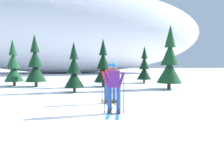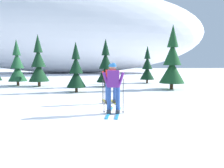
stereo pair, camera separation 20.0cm
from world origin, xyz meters
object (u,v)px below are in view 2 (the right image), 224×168
(pine_tree_left, at_px, (17,66))
(pine_tree_center, at_px, (76,71))
(pine_tree_right, at_px, (147,68))
(pine_tree_far_right, at_px, (172,63))
(pine_tree_center_left, at_px, (39,65))
(skier_purple_jacket, at_px, (113,87))
(skier_red_jacket, at_px, (111,83))
(pine_tree_center_right, at_px, (106,67))

(pine_tree_left, relative_size, pine_tree_center, 1.18)
(pine_tree_center, bearing_deg, pine_tree_right, 42.67)
(pine_tree_left, height_order, pine_tree_far_right, pine_tree_far_right)
(pine_tree_center_left, relative_size, pine_tree_far_right, 0.91)
(skier_purple_jacket, relative_size, skier_red_jacket, 1.02)
(skier_purple_jacket, relative_size, pine_tree_left, 0.50)
(pine_tree_center_left, height_order, pine_tree_far_right, pine_tree_far_right)
(skier_purple_jacket, xyz_separation_m, pine_tree_center_left, (-4.84, 8.88, 0.70))
(pine_tree_center_left, bearing_deg, pine_tree_left, 160.05)
(skier_purple_jacket, xyz_separation_m, skier_red_jacket, (0.05, 1.87, -0.01))
(skier_red_jacket, height_order, pine_tree_center_left, pine_tree_center_left)
(pine_tree_center_right, bearing_deg, pine_tree_left, 169.56)
(pine_tree_center_right, bearing_deg, pine_tree_center_left, 173.13)
(skier_purple_jacket, height_order, pine_tree_center_right, pine_tree_center_right)
(pine_tree_left, xyz_separation_m, pine_tree_far_right, (11.10, -3.13, 0.30))
(skier_red_jacket, distance_m, pine_tree_far_right, 6.39)
(pine_tree_center, height_order, pine_tree_far_right, pine_tree_far_right)
(skier_red_jacket, height_order, pine_tree_center, pine_tree_center)
(pine_tree_center_left, relative_size, pine_tree_center, 1.28)
(pine_tree_left, xyz_separation_m, pine_tree_center, (4.85, -3.98, -0.23))
(pine_tree_center_left, height_order, pine_tree_center, pine_tree_center_left)
(skier_purple_jacket, bearing_deg, skier_red_jacket, 88.37)
(pine_tree_right, bearing_deg, pine_tree_left, -173.23)
(skier_red_jacket, bearing_deg, pine_tree_center, 116.40)
(pine_tree_left, relative_size, pine_tree_right, 1.11)
(skier_red_jacket, height_order, pine_tree_far_right, pine_tree_far_right)
(pine_tree_far_right, bearing_deg, pine_tree_center_left, 165.06)
(skier_purple_jacket, height_order, pine_tree_far_right, pine_tree_far_right)
(skier_purple_jacket, bearing_deg, pine_tree_center_right, 88.96)
(skier_purple_jacket, xyz_separation_m, pine_tree_center, (-1.77, 5.55, 0.34))
(pine_tree_center, relative_size, pine_tree_center_right, 0.85)
(pine_tree_right, bearing_deg, pine_tree_center_left, -167.77)
(skier_red_jacket, xyz_separation_m, pine_tree_center_right, (0.10, 6.41, 0.57))
(pine_tree_left, xyz_separation_m, pine_tree_center_left, (1.78, -0.65, 0.13))
(pine_tree_left, distance_m, pine_tree_center_left, 1.90)
(pine_tree_far_right, bearing_deg, pine_tree_right, 97.44)
(skier_red_jacket, bearing_deg, pine_tree_far_right, 45.61)
(pine_tree_left, distance_m, pine_tree_center, 6.28)
(pine_tree_center_right, bearing_deg, pine_tree_right, 33.62)
(skier_purple_jacket, bearing_deg, pine_tree_center_left, 118.58)
(pine_tree_center_left, distance_m, pine_tree_far_right, 9.65)
(skier_purple_jacket, relative_size, pine_tree_center_left, 0.46)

